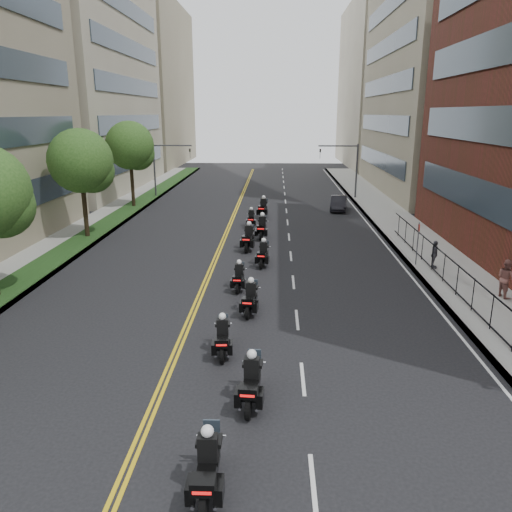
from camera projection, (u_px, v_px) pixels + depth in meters
The scene contains 25 objects.
ground at pixel (182, 481), 12.17m from camera, with size 160.00×160.00×0.00m, color black.
sidewalk_right at pixel (412, 237), 35.69m from camera, with size 4.00×90.00×0.15m, color gray.
sidewalk_left at pixel (82, 234), 36.62m from camera, with size 4.00×90.00×0.15m, color gray.
grass_strip at pixel (93, 233), 36.56m from camera, with size 2.00×90.00×0.04m, color #1C3714.
building_right_tan at pixel (458, 51), 53.28m from camera, with size 15.11×28.00×30.00m.
building_right_far at pixel (393, 85), 82.64m from camera, with size 15.00×28.00×26.00m, color gray.
building_left_mid at pixel (56, 33), 54.41m from camera, with size 16.11×28.00×34.00m.
building_left_far at pixel (134, 86), 84.32m from camera, with size 16.00×28.00×26.00m, color gray.
iron_fence at pixel (465, 287), 23.02m from camera, with size 0.05×28.00×1.50m.
street_trees at pixel (49, 175), 29.04m from camera, with size 4.40×38.40×7.98m.
traffic_signal_right at pixel (348, 163), 51.11m from camera, with size 4.09×0.20×5.60m.
traffic_signal_left at pixel (163, 162), 51.85m from camera, with size 4.09×0.20×5.60m.
motorcycle_0 at pixel (208, 469), 11.56m from camera, with size 0.55×2.38×1.76m.
motorcycle_1 at pixel (251, 384), 15.18m from camera, with size 0.61×2.40×1.77m.
motorcycle_2 at pixel (223, 339), 18.39m from camera, with size 0.55×2.17×1.60m.
motorcycle_3 at pixel (251, 299), 22.17m from camera, with size 0.64×2.24×1.65m.
motorcycle_4 at pixel (239, 278), 25.18m from camera, with size 0.50×2.09×1.55m.
motorcycle_5 at pixel (263, 255), 29.15m from camera, with size 0.65×2.22×1.64m.
motorcycle_6 at pixel (249, 239), 32.47m from camera, with size 0.73×2.55×1.88m.
motorcycle_7 at pixel (262, 228), 35.48m from camera, with size 0.65×2.52×1.86m.
motorcycle_8 at pixel (251, 219), 38.96m from camera, with size 0.49×2.14×1.58m.
motorcycle_9 at pixel (263, 209), 42.66m from camera, with size 0.77×2.52×1.87m.
parked_sedan at pixel (339, 203), 45.75m from camera, with size 1.39×3.99×1.32m, color black.
pedestrian_b at pixel (506, 278), 23.67m from camera, with size 0.91×0.71×1.86m, color brown.
pedestrian_c at pixel (434, 254), 28.14m from camera, with size 0.93×0.39×1.59m, color #43424A.
Camera 1 is at (2.22, -10.10, 8.65)m, focal length 35.00 mm.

